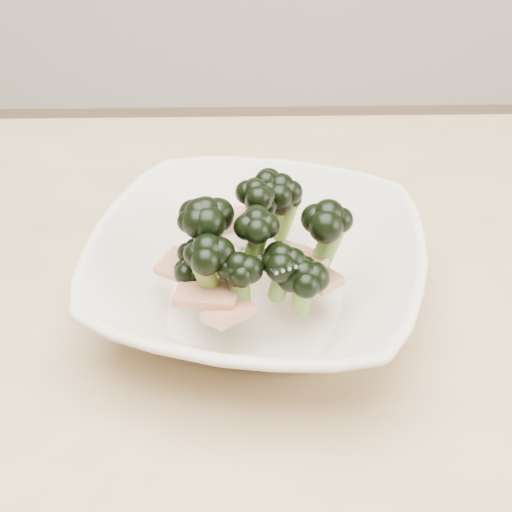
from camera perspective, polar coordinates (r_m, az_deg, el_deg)
The scene contains 2 objects.
dining_table at distance 0.65m, azimuth -8.87°, elevation -13.43°, with size 1.20×0.80×0.75m.
broccoli_dish at distance 0.58m, azimuth -0.08°, elevation -0.84°, with size 0.32×0.32×0.12m.
Camera 1 is at (0.09, -0.40, 1.15)m, focal length 50.00 mm.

